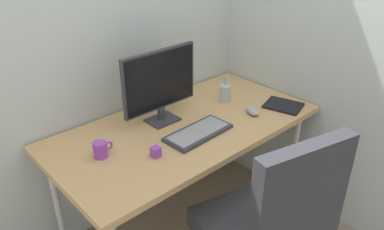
{
  "coord_description": "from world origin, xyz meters",
  "views": [
    {
      "loc": [
        -1.23,
        -1.41,
        1.8
      ],
      "look_at": [
        -0.02,
        -0.08,
        0.85
      ],
      "focal_mm": 35.43,
      "sensor_mm": 36.0,
      "label": 1
    }
  ],
  "objects_px": {
    "monitor": "(160,83)",
    "keyboard": "(198,133)",
    "desk_clamp_accessory": "(156,152)",
    "pen_holder": "(225,93)",
    "office_chair": "(269,225)",
    "coffee_mug": "(101,149)",
    "mouse": "(252,111)",
    "notebook": "(283,105)"
  },
  "relations": [
    {
      "from": "office_chair",
      "to": "monitor",
      "type": "height_order",
      "value": "monitor"
    },
    {
      "from": "monitor",
      "to": "notebook",
      "type": "height_order",
      "value": "monitor"
    },
    {
      "from": "pen_holder",
      "to": "office_chair",
      "type": "bearing_deg",
      "value": -122.69
    },
    {
      "from": "office_chair",
      "to": "pen_holder",
      "type": "bearing_deg",
      "value": 57.31
    },
    {
      "from": "monitor",
      "to": "coffee_mug",
      "type": "xyz_separation_m",
      "value": [
        -0.45,
        -0.09,
        -0.2
      ]
    },
    {
      "from": "office_chair",
      "to": "pen_holder",
      "type": "xyz_separation_m",
      "value": [
        0.48,
        0.75,
        0.27
      ]
    },
    {
      "from": "notebook",
      "to": "pen_holder",
      "type": "bearing_deg",
      "value": 108.14
    },
    {
      "from": "notebook",
      "to": "coffee_mug",
      "type": "relative_size",
      "value": 2.06
    },
    {
      "from": "office_chair",
      "to": "keyboard",
      "type": "height_order",
      "value": "office_chair"
    },
    {
      "from": "pen_holder",
      "to": "desk_clamp_accessory",
      "type": "bearing_deg",
      "value": -163.76
    },
    {
      "from": "mouse",
      "to": "pen_holder",
      "type": "height_order",
      "value": "pen_holder"
    },
    {
      "from": "keyboard",
      "to": "pen_holder",
      "type": "height_order",
      "value": "pen_holder"
    },
    {
      "from": "pen_holder",
      "to": "mouse",
      "type": "bearing_deg",
      "value": -92.53
    },
    {
      "from": "monitor",
      "to": "mouse",
      "type": "height_order",
      "value": "monitor"
    },
    {
      "from": "notebook",
      "to": "keyboard",
      "type": "bearing_deg",
      "value": 153.0
    },
    {
      "from": "coffee_mug",
      "to": "notebook",
      "type": "bearing_deg",
      "value": -13.72
    },
    {
      "from": "notebook",
      "to": "desk_clamp_accessory",
      "type": "distance_m",
      "value": 0.93
    },
    {
      "from": "monitor",
      "to": "office_chair",
      "type": "bearing_deg",
      "value": -91.65
    },
    {
      "from": "monitor",
      "to": "coffee_mug",
      "type": "bearing_deg",
      "value": -168.18
    },
    {
      "from": "coffee_mug",
      "to": "office_chair",
      "type": "bearing_deg",
      "value": -59.46
    },
    {
      "from": "monitor",
      "to": "desk_clamp_accessory",
      "type": "relative_size",
      "value": 9.03
    },
    {
      "from": "coffee_mug",
      "to": "mouse",
      "type": "bearing_deg",
      "value": -13.09
    },
    {
      "from": "monitor",
      "to": "coffee_mug",
      "type": "relative_size",
      "value": 4.54
    },
    {
      "from": "office_chair",
      "to": "desk_clamp_accessory",
      "type": "height_order",
      "value": "office_chair"
    },
    {
      "from": "keyboard",
      "to": "mouse",
      "type": "distance_m",
      "value": 0.4
    },
    {
      "from": "mouse",
      "to": "coffee_mug",
      "type": "relative_size",
      "value": 1.03
    },
    {
      "from": "mouse",
      "to": "notebook",
      "type": "relative_size",
      "value": 0.5
    },
    {
      "from": "keyboard",
      "to": "mouse",
      "type": "relative_size",
      "value": 3.6
    },
    {
      "from": "coffee_mug",
      "to": "desk_clamp_accessory",
      "type": "bearing_deg",
      "value": -42.44
    },
    {
      "from": "monitor",
      "to": "keyboard",
      "type": "height_order",
      "value": "monitor"
    },
    {
      "from": "coffee_mug",
      "to": "keyboard",
      "type": "bearing_deg",
      "value": -18.31
    },
    {
      "from": "monitor",
      "to": "keyboard",
      "type": "xyz_separation_m",
      "value": [
        0.05,
        -0.26,
        -0.23
      ]
    },
    {
      "from": "keyboard",
      "to": "coffee_mug",
      "type": "height_order",
      "value": "coffee_mug"
    },
    {
      "from": "monitor",
      "to": "keyboard",
      "type": "relative_size",
      "value": 1.23
    },
    {
      "from": "monitor",
      "to": "desk_clamp_accessory",
      "type": "bearing_deg",
      "value": -132.53
    },
    {
      "from": "keyboard",
      "to": "desk_clamp_accessory",
      "type": "xyz_separation_m",
      "value": [
        -0.3,
        -0.02,
        0.02
      ]
    },
    {
      "from": "pen_holder",
      "to": "notebook",
      "type": "xyz_separation_m",
      "value": [
        0.21,
        -0.3,
        -0.05
      ]
    },
    {
      "from": "pen_holder",
      "to": "coffee_mug",
      "type": "height_order",
      "value": "pen_holder"
    },
    {
      "from": "monitor",
      "to": "keyboard",
      "type": "distance_m",
      "value": 0.35
    },
    {
      "from": "monitor",
      "to": "notebook",
      "type": "bearing_deg",
      "value": -28.79
    },
    {
      "from": "mouse",
      "to": "notebook",
      "type": "distance_m",
      "value": 0.23
    },
    {
      "from": "keyboard",
      "to": "pen_holder",
      "type": "bearing_deg",
      "value": 24.99
    }
  ]
}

